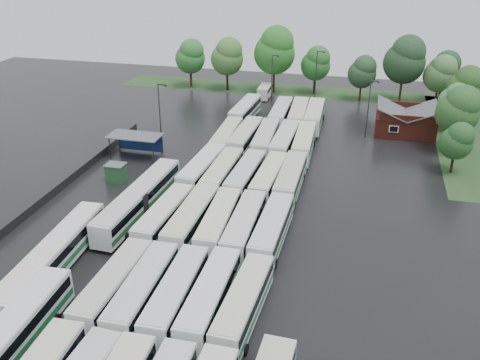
# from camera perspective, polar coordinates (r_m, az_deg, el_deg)

# --- Properties ---
(ground) EXTENTS (160.00, 160.00, 0.00)m
(ground) POSITION_cam_1_polar(r_m,az_deg,el_deg) (61.97, -4.51, -6.51)
(ground) COLOR black
(ground) RESTS_ON ground
(brick_building) EXTENTS (10.07, 8.60, 5.39)m
(brick_building) POSITION_cam_1_polar(r_m,az_deg,el_deg) (97.73, 17.21, 5.82)
(brick_building) COLOR maroon
(brick_building) RESTS_ON ground
(wash_shed) EXTENTS (8.20, 4.20, 3.58)m
(wash_shed) POSITION_cam_1_polar(r_m,az_deg,el_deg) (85.00, -11.03, 4.44)
(wash_shed) COLOR #2D2D30
(wash_shed) RESTS_ON ground
(utility_hut) EXTENTS (2.70, 2.20, 2.62)m
(utility_hut) POSITION_cam_1_polar(r_m,az_deg,el_deg) (77.42, -13.08, 0.78)
(utility_hut) COLOR #1F4C29
(utility_hut) RESTS_ON ground
(grass_strip_north) EXTENTS (80.00, 10.00, 0.01)m
(grass_strip_north) POSITION_cam_1_polar(r_m,az_deg,el_deg) (120.10, 6.17, 9.41)
(grass_strip_north) COLOR #22401C
(grass_strip_north) RESTS_ON ground
(grass_strip_east) EXTENTS (10.00, 50.00, 0.01)m
(grass_strip_east) POSITION_cam_1_polar(r_m,az_deg,el_deg) (99.53, 22.81, 4.16)
(grass_strip_east) COLOR #22401C
(grass_strip_east) RESTS_ON ground
(west_fence) EXTENTS (0.10, 50.00, 1.20)m
(west_fence) POSITION_cam_1_polar(r_m,az_deg,el_deg) (76.97, -18.52, -0.66)
(west_fence) COLOR #2D2D30
(west_fence) RESTS_ON ground
(bus_r1c0) EXTENTS (2.87, 12.63, 3.50)m
(bus_r1c0) POSITION_cam_1_polar(r_m,az_deg,el_deg) (52.90, -13.29, -10.91)
(bus_r1c0) COLOR silver
(bus_r1c0) RESTS_ON ground
(bus_r1c1) EXTENTS (2.95, 12.81, 3.55)m
(bus_r1c1) POSITION_cam_1_polar(r_m,az_deg,el_deg) (51.66, -10.30, -11.55)
(bus_r1c1) COLOR silver
(bus_r1c1) RESTS_ON ground
(bus_r1c2) EXTENTS (2.94, 12.74, 3.53)m
(bus_r1c2) POSITION_cam_1_polar(r_m,az_deg,el_deg) (50.74, -6.83, -12.06)
(bus_r1c2) COLOR silver
(bus_r1c2) RESTS_ON ground
(bus_r1c3) EXTENTS (2.76, 12.80, 3.56)m
(bus_r1c3) POSITION_cam_1_polar(r_m,az_deg,el_deg) (50.08, -3.24, -12.44)
(bus_r1c3) COLOR silver
(bus_r1c3) RESTS_ON ground
(bus_r1c4) EXTENTS (3.18, 12.58, 3.47)m
(bus_r1c4) POSITION_cam_1_polar(r_m,az_deg,el_deg) (49.40, 0.38, -13.09)
(bus_r1c4) COLOR silver
(bus_r1c4) RESTS_ON ground
(bus_r2c0) EXTENTS (3.26, 12.58, 3.47)m
(bus_r2c0) POSITION_cam_1_polar(r_m,az_deg,el_deg) (63.42, -8.06, -3.91)
(bus_r2c0) COLOR silver
(bus_r2c0) RESTS_ON ground
(bus_r2c1) EXTENTS (2.94, 13.14, 3.65)m
(bus_r2c1) POSITION_cam_1_polar(r_m,az_deg,el_deg) (62.36, -5.17, -4.18)
(bus_r2c1) COLOR silver
(bus_r2c1) RESTS_ON ground
(bus_r2c2) EXTENTS (3.23, 12.84, 3.55)m
(bus_r2c2) POSITION_cam_1_polar(r_m,az_deg,el_deg) (61.53, -2.29, -4.58)
(bus_r2c2) COLOR silver
(bus_r2c2) RESTS_ON ground
(bus_r2c3) EXTENTS (2.93, 12.80, 3.55)m
(bus_r2c3) POSITION_cam_1_polar(r_m,az_deg,el_deg) (60.77, 0.45, -4.97)
(bus_r2c3) COLOR silver
(bus_r2c3) RESTS_ON ground
(bus_r2c4) EXTENTS (2.94, 13.01, 3.61)m
(bus_r2c4) POSITION_cam_1_polar(r_m,az_deg,el_deg) (60.12, 3.41, -5.35)
(bus_r2c4) COLOR silver
(bus_r2c4) RESTS_ON ground
(bus_r3c0) EXTENTS (3.43, 13.16, 3.63)m
(bus_r3c0) POSITION_cam_1_polar(r_m,az_deg,el_deg) (74.92, -4.04, 1.13)
(bus_r3c0) COLOR silver
(bus_r3c0) RESTS_ON ground
(bus_r3c1) EXTENTS (2.91, 12.73, 3.53)m
(bus_r3c1) POSITION_cam_1_polar(r_m,az_deg,el_deg) (73.59, -1.91, 0.68)
(bus_r3c1) COLOR silver
(bus_r3c1) RESTS_ON ground
(bus_r3c2) EXTENTS (3.15, 12.67, 3.50)m
(bus_r3c2) POSITION_cam_1_polar(r_m,az_deg,el_deg) (72.89, 0.58, 0.42)
(bus_r3c2) COLOR silver
(bus_r3c2) RESTS_ON ground
(bus_r3c3) EXTENTS (3.09, 12.63, 3.49)m
(bus_r3c3) POSITION_cam_1_polar(r_m,az_deg,el_deg) (72.27, 3.11, 0.15)
(bus_r3c3) COLOR silver
(bus_r3c3) RESTS_ON ground
(bus_r3c4) EXTENTS (2.82, 13.03, 3.62)m
(bus_r3c4) POSITION_cam_1_polar(r_m,az_deg,el_deg) (72.13, 5.41, 0.08)
(bus_r3c4) COLOR silver
(bus_r3c4) RESTS_ON ground
(bus_r4c0) EXTENTS (2.95, 12.48, 3.46)m
(bus_r4c0) POSITION_cam_1_polar(r_m,az_deg,el_deg) (86.79, -1.42, 4.59)
(bus_r4c0) COLOR silver
(bus_r4c0) RESTS_ON ground
(bus_r4c1) EXTENTS (3.11, 13.10, 3.63)m
(bus_r4c1) POSITION_cam_1_polar(r_m,az_deg,el_deg) (86.26, 0.56, 4.53)
(bus_r4c1) COLOR silver
(bus_r4c1) RESTS_ON ground
(bus_r4c2) EXTENTS (3.25, 13.03, 3.60)m
(bus_r4c2) POSITION_cam_1_polar(r_m,az_deg,el_deg) (85.54, 2.72, 4.30)
(bus_r4c2) COLOR silver
(bus_r4c2) RESTS_ON ground
(bus_r4c3) EXTENTS (2.93, 13.13, 3.65)m
(bus_r4c3) POSITION_cam_1_polar(r_m,az_deg,el_deg) (84.79, 4.78, 4.07)
(bus_r4c3) COLOR silver
(bus_r4c3) RESTS_ON ground
(bus_r4c4) EXTENTS (3.18, 12.89, 3.56)m
(bus_r4c4) POSITION_cam_1_polar(r_m,az_deg,el_deg) (84.76, 6.84, 3.93)
(bus_r4c4) COLOR silver
(bus_r4c4) RESTS_ON ground
(bus_r5c0) EXTENTS (3.36, 12.92, 3.56)m
(bus_r5c0) POSITION_cam_1_polar(r_m,az_deg,el_deg) (99.51, 0.56, 7.37)
(bus_r5c0) COLOR silver
(bus_r5c0) RESTS_ON ground
(bus_r5c2) EXTENTS (3.03, 12.92, 3.58)m
(bus_r5c2) POSITION_cam_1_polar(r_m,az_deg,el_deg) (97.95, 4.34, 7.01)
(bus_r5c2) COLOR silver
(bus_r5c2) RESTS_ON ground
(bus_r5c3) EXTENTS (3.39, 13.11, 3.62)m
(bus_r5c3) POSITION_cam_1_polar(r_m,az_deg,el_deg) (97.74, 6.24, 6.90)
(bus_r5c3) COLOR silver
(bus_r5c3) RESTS_ON ground
(bus_r5c4) EXTENTS (3.23, 13.20, 3.65)m
(bus_r5c4) POSITION_cam_1_polar(r_m,az_deg,el_deg) (97.37, 7.93, 6.75)
(bus_r5c4) COLOR silver
(bus_r5c4) RESTS_ON ground
(artic_bus_west_b) EXTENTS (3.60, 19.63, 3.62)m
(artic_bus_west_b) POSITION_cam_1_polar(r_m,az_deg,el_deg) (67.64, -10.71, -2.05)
(artic_bus_west_b) COLOR silver
(artic_bus_west_b) RESTS_ON ground
(artic_bus_west_c) EXTENTS (3.58, 19.34, 3.57)m
(artic_bus_west_c) POSITION_cam_1_polar(r_m,az_deg,el_deg) (58.57, -19.35, -7.83)
(artic_bus_west_c) COLOR silver
(artic_bus_west_c) RESTS_ON ground
(minibus) EXTENTS (2.34, 6.05, 2.63)m
(minibus) POSITION_cam_1_polar(r_m,az_deg,el_deg) (114.06, 2.65, 9.43)
(minibus) COLOR silver
(minibus) RESTS_ON ground
(tree_north_0) EXTENTS (6.59, 6.59, 10.91)m
(tree_north_0) POSITION_cam_1_polar(r_m,az_deg,el_deg) (121.41, -5.29, 13.04)
(tree_north_0) COLOR #3B2013
(tree_north_0) RESTS_ON ground
(tree_north_1) EXTENTS (7.06, 7.06, 11.69)m
(tree_north_1) POSITION_cam_1_polar(r_m,az_deg,el_deg) (118.46, -1.31, 13.07)
(tree_north_1) COLOR black
(tree_north_1) RESTS_ON ground
(tree_north_2) EXTENTS (8.75, 8.75, 14.49)m
(tree_north_2) POSITION_cam_1_polar(r_m,az_deg,el_deg) (116.10, 3.79, 13.69)
(tree_north_2) COLOR #301F12
(tree_north_2) RESTS_ON ground
(tree_north_3) EXTENTS (6.29, 6.29, 10.42)m
(tree_north_3) POSITION_cam_1_polar(r_m,az_deg,el_deg) (116.86, 8.15, 12.25)
(tree_north_3) COLOR black
(tree_north_3) RESTS_ON ground
(tree_north_4) EXTENTS (5.78, 5.78, 9.57)m
(tree_north_4) POSITION_cam_1_polar(r_m,az_deg,el_deg) (113.61, 12.98, 11.21)
(tree_north_4) COLOR #34271C
(tree_north_4) RESTS_ON ground
(tree_north_5) EXTENTS (8.33, 8.33, 13.80)m
(tree_north_5) POSITION_cam_1_polar(r_m,az_deg,el_deg) (114.10, 17.25, 12.21)
(tree_north_5) COLOR #3D2E1D
(tree_north_5) RESTS_ON ground
(tree_north_6) EXTENTS (6.46, 6.46, 10.69)m
(tree_north_6) POSITION_cam_1_polar(r_m,az_deg,el_deg) (117.36, 21.00, 11.00)
(tree_north_6) COLOR #392619
(tree_north_6) RESTS_ON ground
(tree_east_0) EXTENTS (4.76, 4.76, 7.88)m
(tree_east_0) POSITION_cam_1_polar(r_m,az_deg,el_deg) (82.66, 22.19, 3.92)
(tree_east_0) COLOR black
(tree_east_0) RESTS_ON ground
(tree_east_1) EXTENTS (6.69, 6.69, 11.09)m
(tree_east_1) POSITION_cam_1_polar(r_m,az_deg,el_deg) (90.12, 22.36, 6.98)
(tree_east_1) COLOR black
(tree_east_1) RESTS_ON ground
(tree_east_2) EXTENTS (5.31, 5.27, 8.72)m
(tree_east_2) POSITION_cam_1_polar(r_m,az_deg,el_deg) (100.63, 21.91, 7.92)
(tree_east_2) COLOR black
(tree_east_2) RESTS_ON ground
(tree_east_3) EXTENTS (6.50, 6.50, 10.77)m
(tree_east_3) POSITION_cam_1_polar(r_m,az_deg,el_deg) (105.25, 22.98, 9.20)
(tree_east_3) COLOR #332316
(tree_east_3) RESTS_ON ground
(tree_east_4) EXTENTS (6.36, 6.36, 10.54)m
(tree_east_4) POSITION_cam_1_polar(r_m,az_deg,el_deg) (113.87, 20.65, 10.61)
(tree_east_4) COLOR #332312
(tree_east_4) RESTS_ON ground
(lamp_post_ne) EXTENTS (1.54, 0.30, 10.01)m
(lamp_post_ne) POSITION_cam_1_polar(r_m,az_deg,el_deg) (92.58, 13.63, 7.77)
(lamp_post_ne) COLOR #2D2D30
(lamp_post_ne) RESTS_ON ground
(lamp_post_nw) EXTENTS (1.66, 0.32, 10.79)m
(lamp_post_nw) POSITION_cam_1_polar(r_m,az_deg,el_deg) (86.12, -8.48, 7.22)
(lamp_post_nw) COLOR #2D2D30
(lamp_post_nw) RESTS_ON ground
(lamp_post_back_w) EXTENTS (1.50, 0.29, 9.75)m
(lamp_post_back_w) POSITION_cam_1_polar(r_m,az_deg,el_deg) (110.11, 3.49, 11.10)
(lamp_post_back_w) COLOR #2D2D30
(lamp_post_back_w) RESTS_ON ground
(lamp_post_back_e) EXTENTS (1.68, 0.33, 10.92)m
(lamp_post_back_e) POSITION_cam_1_polar(r_m,az_deg,el_deg) (108.99, 8.18, 11.11)
(lamp_post_back_e) COLOR #2D2D30
(lamp_post_back_e) RESTS_ON ground
(puddle_2) EXTENTS (4.63, 4.63, 0.01)m
(puddle_2) POSITION_cam_1_polar(r_m,az_deg,el_deg) (65.25, -10.87, -5.16)
(puddle_2) COLOR black
(puddle_2) RESTS_ON ground
(puddle_3) EXTENTS (4.83, 4.83, 0.01)m
(puddle_3) POSITION_cam_1_polar(r_m,az_deg,el_deg) (56.58, 0.61, -9.86)
(puddle_3) COLOR black
(puddle_3) RESTS_ON ground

